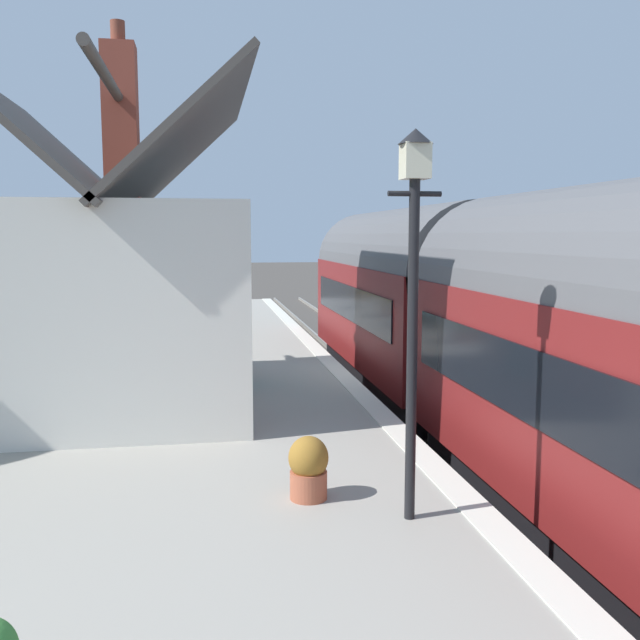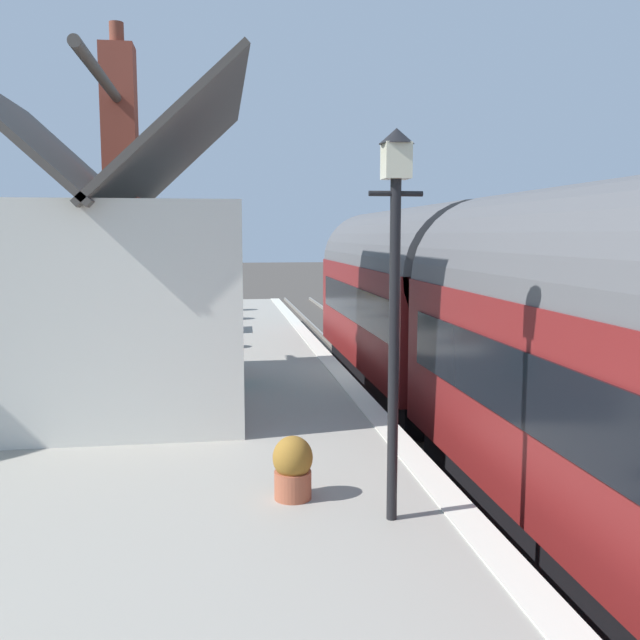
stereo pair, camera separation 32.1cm
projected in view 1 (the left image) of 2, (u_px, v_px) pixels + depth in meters
ground_plane at (396, 419)px, 14.01m from camera, size 160.00×160.00×0.00m
platform at (188, 403)px, 13.26m from camera, size 32.00×6.31×1.00m
platform_edge_coping at (340, 372)px, 13.69m from camera, size 32.00×0.36×0.02m
rail_near at (472, 412)px, 14.27m from camera, size 52.00×0.08×0.14m
rail_far at (405, 415)px, 14.03m from camera, size 52.00×0.08×0.14m
train at (474, 320)px, 12.20m from camera, size 17.59×2.73×4.32m
station_building at (122, 295)px, 11.19m from camera, size 5.74×4.11×6.23m
bench_near_building at (212, 315)px, 19.45m from camera, size 1.41×0.48×0.88m
planter_under_sign at (308, 467)px, 7.10m from camera, size 0.41×0.41×0.66m
planter_bench_right at (211, 332)px, 16.51m from camera, size 0.56×0.56×0.79m
planter_edge_near at (218, 306)px, 22.14m from camera, size 0.64×0.64×0.85m
planter_edge_far at (191, 307)px, 21.30m from camera, size 0.55×0.55×0.90m
planter_bench_left at (224, 299)px, 24.81m from camera, size 0.55×0.55×0.84m
planter_by_door at (178, 336)px, 16.73m from camera, size 0.73×0.32×0.56m
lamp_post_platform at (414, 251)px, 6.33m from camera, size 0.32×0.50×3.66m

